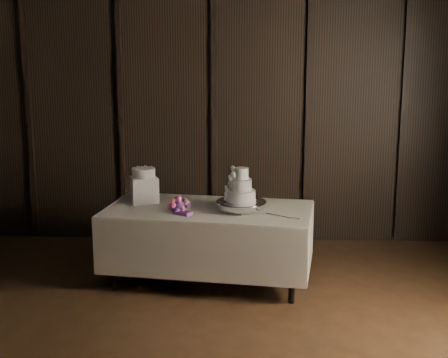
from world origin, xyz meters
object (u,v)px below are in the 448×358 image
at_px(bouquet, 179,205).
at_px(wedding_cake, 239,188).
at_px(box_pedestal, 144,189).
at_px(cake_stand, 241,206).
at_px(display_table, 209,242).
at_px(small_cake, 144,173).

bearing_deg(bouquet, wedding_cake, 3.96).
distance_m(bouquet, box_pedestal, 0.55).
height_order(wedding_cake, bouquet, wedding_cake).
bearing_deg(box_pedestal, cake_stand, -18.05).
height_order(display_table, bouquet, bouquet).
xyz_separation_m(wedding_cake, small_cake, (-0.96, 0.34, 0.08)).
height_order(cake_stand, bouquet, bouquet).
bearing_deg(wedding_cake, cake_stand, 22.38).
distance_m(display_table, bouquet, 0.51).
height_order(wedding_cake, small_cake, wedding_cake).
xyz_separation_m(cake_stand, small_cake, (-0.99, 0.32, 0.25)).
xyz_separation_m(cake_stand, bouquet, (-0.60, -0.05, 0.01)).
height_order(wedding_cake, box_pedestal, wedding_cake).
bearing_deg(wedding_cake, bouquet, 176.59).
height_order(display_table, box_pedestal, box_pedestal).
distance_m(display_table, cake_stand, 0.51).
height_order(display_table, small_cake, small_cake).
bearing_deg(small_cake, display_table, -19.62).
distance_m(cake_stand, box_pedestal, 1.04).
bearing_deg(bouquet, box_pedestal, 136.25).
xyz_separation_m(bouquet, small_cake, (-0.39, 0.38, 0.24)).
relative_size(display_table, box_pedestal, 8.15).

